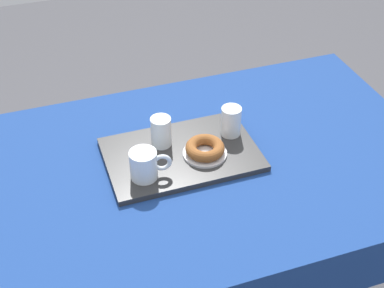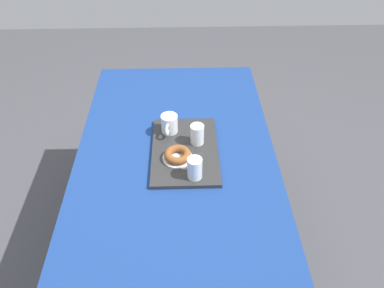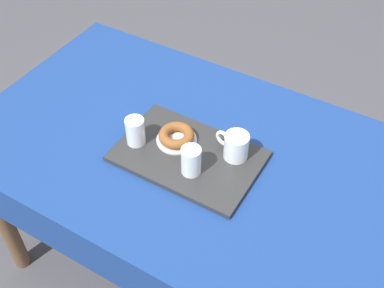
{
  "view_description": "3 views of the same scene",
  "coord_description": "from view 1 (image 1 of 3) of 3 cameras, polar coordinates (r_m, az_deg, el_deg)",
  "views": [
    {
      "loc": [
        -0.37,
        -1.14,
        1.77
      ],
      "look_at": [
        0.03,
        0.03,
        0.78
      ],
      "focal_mm": 51.23,
      "sensor_mm": 36.0,
      "label": 1
    },
    {
      "loc": [
        1.26,
        0.03,
        1.86
      ],
      "look_at": [
        -0.02,
        0.07,
        0.76
      ],
      "focal_mm": 35.97,
      "sensor_mm": 36.0,
      "label": 2
    },
    {
      "loc": [
        -0.53,
        0.92,
        1.85
      ],
      "look_at": [
        -0.01,
        0.04,
        0.8
      ],
      "focal_mm": 45.52,
      "sensor_mm": 36.0,
      "label": 3
    }
  ],
  "objects": [
    {
      "name": "dining_table",
      "position": [
        1.64,
        -0.64,
        -4.54
      ],
      "size": [
        1.48,
        0.87,
        0.73
      ],
      "color": "navy",
      "rests_on": "ground"
    },
    {
      "name": "donut_plate_left",
      "position": [
        1.59,
        1.35,
        -0.97
      ],
      "size": [
        0.13,
        0.13,
        0.01
      ],
      "primitive_type": "cylinder",
      "color": "silver",
      "rests_on": "serving_tray"
    },
    {
      "name": "tea_mug_left",
      "position": [
        1.49,
        -4.98,
        -2.23
      ],
      "size": [
        0.12,
        0.08,
        0.09
      ],
      "color": "white",
      "rests_on": "serving_tray"
    },
    {
      "name": "water_glass_near",
      "position": [
        1.65,
        4.07,
        2.26
      ],
      "size": [
        0.06,
        0.06,
        0.09
      ],
      "color": "white",
      "rests_on": "serving_tray"
    },
    {
      "name": "water_glass_far",
      "position": [
        1.6,
        -3.23,
        1.15
      ],
      "size": [
        0.06,
        0.06,
        0.09
      ],
      "color": "white",
      "rests_on": "serving_tray"
    },
    {
      "name": "sugar_donut_left",
      "position": [
        1.57,
        1.36,
        -0.42
      ],
      "size": [
        0.11,
        0.11,
        0.03
      ],
      "primitive_type": "torus",
      "color": "brown",
      "rests_on": "donut_plate_left"
    },
    {
      "name": "serving_tray",
      "position": [
        1.6,
        -1.01,
        -1.06
      ],
      "size": [
        0.44,
        0.29,
        0.02
      ],
      "primitive_type": "cube",
      "color": "#2D2D2D",
      "rests_on": "dining_table"
    }
  ]
}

